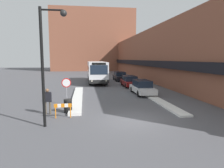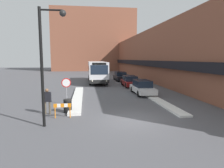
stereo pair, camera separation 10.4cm
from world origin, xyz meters
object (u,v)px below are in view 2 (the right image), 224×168
object	(u,v)px
street_lamp	(47,54)
stop_sign	(66,86)
pedestrian	(47,99)
city_bus	(97,71)
parked_car_front	(142,87)
trash_bin	(68,106)
construction_barricade	(62,108)
parked_car_back	(120,76)
parked_car_middle	(130,81)

from	to	relation	value
street_lamp	stop_sign	bearing A→B (deg)	84.82
street_lamp	pedestrian	size ratio (longest dim) A/B	3.64
city_bus	parked_car_front	xyz separation A→B (m)	(4.19, -11.44, -1.05)
trash_bin	construction_barricade	bearing A→B (deg)	-99.15
parked_car_front	trash_bin	distance (m)	9.74
city_bus	pedestrian	distance (m)	18.71
stop_sign	trash_bin	size ratio (longest dim) A/B	2.32
city_bus	stop_sign	xyz separation A→B (m)	(-3.40, -15.42, -0.20)
parked_car_back	construction_barricade	bearing A→B (deg)	-109.27
construction_barricade	street_lamp	bearing A→B (deg)	-110.47
parked_car_middle	street_lamp	size ratio (longest dim) A/B	0.73
city_bus	trash_bin	size ratio (longest dim) A/B	11.62
parked_car_front	parked_car_back	xyz separation A→B (m)	(0.00, 13.71, 0.00)
stop_sign	street_lamp	world-z (taller)	street_lamp
parked_car_front	pedestrian	xyz separation A→B (m)	(-8.62, -6.72, 0.32)
city_bus	street_lamp	distance (m)	21.19
construction_barricade	city_bus	bearing A→B (deg)	80.20
parked_car_middle	parked_car_back	distance (m)	7.67
stop_sign	trash_bin	bearing A→B (deg)	-83.22
city_bus	parked_car_front	bearing A→B (deg)	-69.90
parked_car_middle	parked_car_back	world-z (taller)	parked_car_back
pedestrian	construction_barricade	bearing A→B (deg)	-34.97
parked_car_front	parked_car_middle	xyz separation A→B (m)	(0.00, 6.04, -0.01)
street_lamp	construction_barricade	size ratio (longest dim) A/B	5.89
pedestrian	trash_bin	distance (m)	1.48
stop_sign	trash_bin	world-z (taller)	stop_sign
construction_barricade	trash_bin	bearing A→B (deg)	80.85
pedestrian	street_lamp	bearing A→B (deg)	-69.97
stop_sign	pedestrian	xyz separation A→B (m)	(-1.03, -2.75, -0.53)
parked_car_back	pedestrian	bearing A→B (deg)	-112.88
city_bus	construction_barricade	world-z (taller)	city_bus
stop_sign	pedestrian	size ratio (longest dim) A/B	1.24
parked_car_middle	construction_barricade	world-z (taller)	parked_car_middle
parked_car_front	parked_car_back	bearing A→B (deg)	90.00
parked_car_middle	pedestrian	size ratio (longest dim) A/B	2.67
parked_car_front	construction_barricade	world-z (taller)	parked_car_front
street_lamp	trash_bin	bearing A→B (deg)	74.62
parked_car_front	pedestrian	world-z (taller)	pedestrian
parked_car_front	parked_car_back	world-z (taller)	parked_car_back
stop_sign	parked_car_back	bearing A→B (deg)	66.77
city_bus	parked_car_back	size ratio (longest dim) A/B	2.26
parked_car_front	street_lamp	bearing A→B (deg)	-131.04
parked_car_front	parked_car_back	distance (m)	13.71
parked_car_middle	pedestrian	distance (m)	15.40
parked_car_back	trash_bin	bearing A→B (deg)	-109.89
parked_car_back	parked_car_front	bearing A→B (deg)	-90.00
parked_car_middle	street_lamp	xyz separation A→B (m)	(-8.07, -15.31, 3.27)
trash_bin	construction_barricade	xyz separation A→B (m)	(-0.21, -1.30, 0.19)
parked_car_middle	city_bus	bearing A→B (deg)	127.76
parked_car_back	parked_car_middle	bearing A→B (deg)	-90.00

